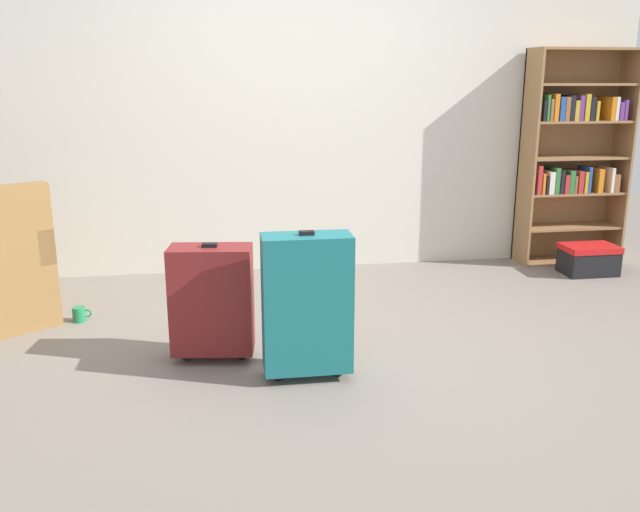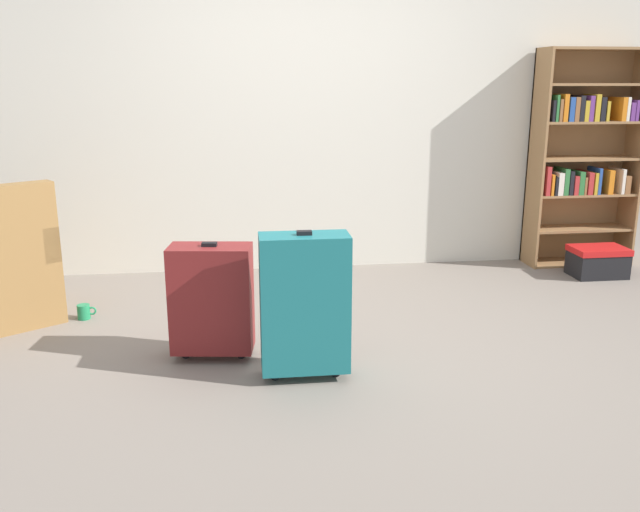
# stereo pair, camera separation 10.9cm
# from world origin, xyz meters

# --- Properties ---
(ground_plane) EXTENTS (9.97, 9.97, 0.00)m
(ground_plane) POSITION_xyz_m (0.00, 0.00, 0.00)
(ground_plane) COLOR slate
(back_wall) EXTENTS (5.70, 0.10, 2.60)m
(back_wall) POSITION_xyz_m (0.00, 1.84, 1.30)
(back_wall) COLOR beige
(back_wall) RESTS_ON ground
(bookshelf) EXTENTS (0.85, 0.30, 1.73)m
(bookshelf) POSITION_xyz_m (2.29, 1.65, 0.91)
(bookshelf) COLOR olive
(bookshelf) RESTS_ON ground
(mug) EXTENTS (0.12, 0.08, 0.10)m
(mug) POSITION_xyz_m (-1.51, 0.75, 0.05)
(mug) COLOR #1E7F4C
(mug) RESTS_ON ground
(storage_box) EXTENTS (0.41, 0.28, 0.23)m
(storage_box) POSITION_xyz_m (2.28, 1.23, 0.12)
(storage_box) COLOR black
(storage_box) RESTS_ON ground
(suitcase_teal) EXTENTS (0.45, 0.21, 0.78)m
(suitcase_teal) POSITION_xyz_m (-0.19, -0.30, 0.40)
(suitcase_teal) COLOR #19666B
(suitcase_teal) RESTS_ON ground
(suitcase_dark_red) EXTENTS (0.47, 0.28, 0.66)m
(suitcase_dark_red) POSITION_xyz_m (-0.66, 0.02, 0.34)
(suitcase_dark_red) COLOR maroon
(suitcase_dark_red) RESTS_ON ground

